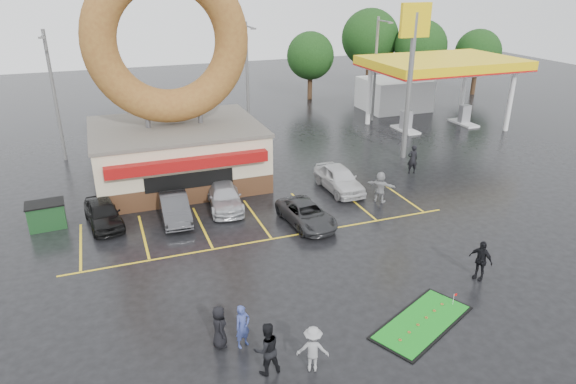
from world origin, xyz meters
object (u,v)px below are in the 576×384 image
object	(u,v)px
shell_sign	(412,53)
donut_shop	(174,113)
streetlight_mid	(248,78)
car_black	(103,213)
person_cameraman	(481,260)
dumpster	(47,216)
putting_green	(422,322)
streetlight_right	(376,67)
car_dgrey	(175,208)
car_white	(339,179)
person_blue	(243,326)
car_silver	(225,197)
gas_station	(420,79)
car_grey	(306,214)
streetlight_left	(54,94)

from	to	relation	value
shell_sign	donut_shop	bearing A→B (deg)	176.53
streetlight_mid	car_black	bearing A→B (deg)	-132.39
donut_shop	person_cameraman	world-z (taller)	donut_shop
donut_shop	dumpster	bearing A→B (deg)	-151.01
car_black	streetlight_mid	bearing A→B (deg)	39.64
putting_green	streetlight_right	bearing A→B (deg)	64.54
car_dgrey	car_white	world-z (taller)	car_white
person_cameraman	putting_green	distance (m)	4.56
car_dgrey	person_cameraman	world-z (taller)	person_cameraman
streetlight_mid	person_blue	size ratio (longest dim) A/B	5.44
streetlight_right	car_silver	bearing A→B (deg)	-141.12
donut_shop	gas_station	world-z (taller)	donut_shop
donut_shop	putting_green	distance (m)	19.51
streetlight_right	streetlight_mid	bearing A→B (deg)	-175.24
car_black	car_grey	distance (m)	10.68
gas_station	person_cameraman	world-z (taller)	gas_station
car_dgrey	car_grey	world-z (taller)	car_dgrey
gas_station	car_grey	size ratio (longest dim) A/B	3.23
donut_shop	person_blue	distance (m)	17.22
car_black	car_white	world-z (taller)	car_white
car_dgrey	putting_green	xyz separation A→B (m)	(7.34, -12.38, -0.64)
person_blue	person_cameraman	bearing A→B (deg)	-18.80
gas_station	streetlight_right	world-z (taller)	streetlight_right
person_blue	person_cameraman	world-z (taller)	person_cameraman
donut_shop	streetlight_left	size ratio (longest dim) A/B	1.50
car_silver	person_cameraman	bearing A→B (deg)	-45.96
car_dgrey	car_silver	size ratio (longest dim) A/B	0.93
car_dgrey	car_grey	size ratio (longest dim) A/B	0.97
person_blue	dumpster	bearing A→B (deg)	96.69
person_blue	dumpster	world-z (taller)	person_blue
car_black	car_silver	world-z (taller)	car_black
shell_sign	car_black	world-z (taller)	shell_sign
car_grey	putting_green	distance (m)	9.41
gas_station	shell_sign	bearing A→B (deg)	-128.07
car_silver	dumpster	size ratio (longest dim) A/B	2.45
car_dgrey	donut_shop	bearing A→B (deg)	80.60
streetlight_right	dumpster	world-z (taller)	streetlight_right
car_black	car_dgrey	bearing A→B (deg)	-17.48
car_white	person_cameraman	bearing A→B (deg)	-83.45
streetlight_right	car_black	world-z (taller)	streetlight_right
car_dgrey	person_blue	distance (m)	11.26
streetlight_left	streetlight_right	xyz separation A→B (m)	(26.00, 2.00, 0.00)
donut_shop	car_silver	bearing A→B (deg)	-70.69
shell_sign	putting_green	size ratio (longest dim) A/B	2.18
streetlight_right	car_silver	size ratio (longest dim) A/B	2.04
car_black	putting_green	world-z (taller)	car_black
streetlight_mid	putting_green	distance (m)	26.35
person_blue	car_black	bearing A→B (deg)	87.32
person_cameraman	dumpster	size ratio (longest dim) A/B	1.01
shell_sign	person_blue	world-z (taller)	shell_sign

